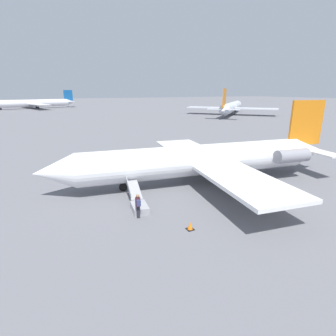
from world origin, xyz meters
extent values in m
plane|color=slate|center=(0.00, 0.00, 0.00)|extent=(600.00, 600.00, 0.00)
cylinder|color=white|center=(0.00, 0.00, 2.24)|extent=(22.27, 6.07, 2.89)
cone|color=white|center=(12.50, -1.84, 2.24)|extent=(3.56, 3.26, 2.83)
cone|color=white|center=(-12.78, 1.88, 2.24)|extent=(4.13, 3.35, 2.83)
cube|color=orange|center=(-12.04, 1.77, 5.28)|extent=(4.04, 0.82, 4.62)
cube|color=white|center=(-12.44, 1.83, 2.53)|extent=(2.89, 8.26, 0.14)
cube|color=white|center=(-0.21, 6.18, 2.02)|extent=(5.92, 9.85, 0.29)
cube|color=white|center=(-1.98, -5.86, 2.02)|extent=(5.92, 9.85, 0.29)
cylinder|color=gray|center=(-8.57, 3.31, 2.46)|extent=(3.62, 1.79, 1.30)
cylinder|color=gray|center=(-9.16, -0.71, 2.46)|extent=(3.62, 1.79, 1.30)
cylinder|color=black|center=(7.10, -1.04, 0.36)|extent=(0.73, 0.28, 0.72)
cylinder|color=gray|center=(7.10, -1.04, 0.83)|extent=(0.13, 0.13, 0.22)
cylinder|color=black|center=(-2.00, 1.61, 0.36)|extent=(0.73, 0.28, 0.72)
cylinder|color=gray|center=(-2.00, 1.61, 0.83)|extent=(0.13, 0.13, 0.22)
cylinder|color=black|center=(-2.37, -0.97, 0.36)|extent=(0.73, 0.28, 0.72)
cylinder|color=gray|center=(-2.37, -0.97, 0.83)|extent=(0.13, 0.13, 0.22)
cylinder|color=silver|center=(16.27, -126.76, 2.59)|extent=(36.51, 13.46, 3.34)
cone|color=silver|center=(-3.61, -132.49, 2.59)|extent=(5.08, 4.35, 3.27)
cube|color=#145193|center=(-2.77, -132.25, 6.10)|extent=(4.57, 1.55, 5.34)
cube|color=silver|center=(-3.22, -132.38, 2.92)|extent=(4.51, 9.54, 0.17)
cube|color=silver|center=(11.88, -118.20, 2.34)|extent=(9.44, 16.42, 0.33)
cube|color=silver|center=(17.11, -136.35, 2.34)|extent=(9.44, 16.42, 0.33)
cylinder|color=black|center=(27.84, -123.43, 0.41)|extent=(0.85, 0.43, 0.83)
cylinder|color=gray|center=(27.84, -123.43, 0.96)|extent=(0.15, 0.15, 0.26)
cylinder|color=black|center=(12.30, -126.35, 0.41)|extent=(0.85, 0.43, 0.83)
cylinder|color=gray|center=(12.30, -126.35, 0.96)|extent=(0.15, 0.15, 0.26)
cylinder|color=black|center=(13.13, -129.23, 0.41)|extent=(0.85, 0.43, 0.83)
cylinder|color=gray|center=(13.13, -129.23, 0.96)|extent=(0.15, 0.15, 0.26)
cylinder|color=silver|center=(-51.44, -58.04, 2.69)|extent=(27.04, 25.59, 3.47)
cone|color=silver|center=(-65.17, -70.88, 2.69)|extent=(5.12, 5.10, 3.41)
cone|color=silver|center=(-37.46, -44.97, 2.69)|extent=(5.63, 5.57, 3.41)
cube|color=orange|center=(-38.12, -45.59, 6.34)|extent=(3.74, 3.52, 5.56)
cube|color=silver|center=(-37.76, -45.26, 3.04)|extent=(8.17, 8.53, 0.17)
cube|color=silver|center=(-44.18, -63.34, 2.43)|extent=(13.75, 14.16, 0.35)
cube|color=silver|center=(-56.24, -50.44, 2.43)|extent=(13.75, 14.16, 0.35)
cylinder|color=black|center=(-59.46, -65.54, 0.43)|extent=(0.78, 0.74, 0.86)
cylinder|color=gray|center=(-59.46, -65.54, 0.99)|extent=(0.15, 0.15, 0.27)
cylinder|color=black|center=(-47.91, -56.88, 0.43)|extent=(0.78, 0.74, 0.86)
cylinder|color=gray|center=(-47.91, -56.88, 0.99)|extent=(0.15, 0.15, 0.27)
cylinder|color=black|center=(-50.04, -54.60, 0.43)|extent=(0.78, 0.74, 0.86)
cylinder|color=gray|center=(-50.04, -54.60, 0.99)|extent=(0.15, 0.15, 0.27)
cube|color=#99999E|center=(7.19, 3.39, 0.25)|extent=(1.35, 1.94, 0.50)
cube|color=#99999E|center=(6.90, 1.41, 0.90)|extent=(1.22, 2.35, 0.91)
cube|color=#99999E|center=(7.35, 1.34, 1.40)|extent=(0.38, 2.21, 0.86)
cube|color=#23232D|center=(7.64, 4.32, 0.42)|extent=(0.24, 0.31, 0.85)
cylinder|color=#4C1E23|center=(7.64, 4.32, 1.18)|extent=(0.36, 0.36, 0.65)
sphere|color=#936B4C|center=(7.64, 4.32, 1.62)|extent=(0.24, 0.24, 0.24)
cube|color=navy|center=(7.68, 4.58, 1.21)|extent=(0.30, 0.22, 0.44)
cube|color=black|center=(5.24, 7.34, 0.01)|extent=(0.47, 0.47, 0.03)
cone|color=orange|center=(5.24, 7.34, 0.26)|extent=(0.36, 0.36, 0.52)
camera|label=1|loc=(13.08, 20.11, 8.52)|focal=28.00mm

